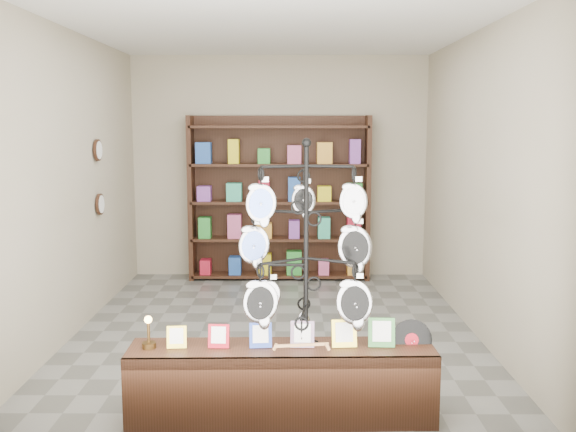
% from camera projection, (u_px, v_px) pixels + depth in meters
% --- Properties ---
extents(ground, '(5.00, 5.00, 0.00)m').
position_uv_depth(ground, '(275.00, 331.00, 6.50)').
color(ground, slate).
rests_on(ground, ground).
extents(room_envelope, '(5.00, 5.00, 5.00)m').
position_uv_depth(room_envelope, '(275.00, 148.00, 6.24)').
color(room_envelope, '#AA9E89').
rests_on(room_envelope, ground).
extents(display_tree, '(1.02, 0.87, 1.99)m').
position_uv_depth(display_tree, '(306.00, 259.00, 4.48)').
color(display_tree, black).
rests_on(display_tree, ground).
extents(front_shelf, '(2.16, 0.49, 0.76)m').
position_uv_depth(front_shelf, '(282.00, 382.00, 4.54)').
color(front_shelf, black).
rests_on(front_shelf, ground).
extents(back_shelving, '(2.42, 0.36, 2.20)m').
position_uv_depth(back_shelving, '(279.00, 203.00, 8.63)').
color(back_shelving, black).
rests_on(back_shelving, ground).
extents(wall_clocks, '(0.03, 0.24, 0.84)m').
position_uv_depth(wall_clocks, '(99.00, 177.00, 7.09)').
color(wall_clocks, black).
rests_on(wall_clocks, ground).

